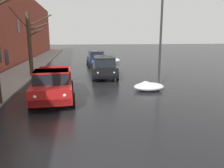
# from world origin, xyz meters

# --- Properties ---
(left_sidewalk_slab) EXTENTS (3.29, 80.00, 0.12)m
(left_sidewalk_slab) POSITION_xyz_m (-6.04, 18.00, 0.06)
(left_sidewalk_slab) COLOR gray
(left_sidewalk_slab) RESTS_ON ground
(snow_bank_along_left_kerb) EXTENTS (2.01, 1.41, 0.75)m
(snow_bank_along_left_kerb) POSITION_xyz_m (4.01, 26.65, 0.32)
(snow_bank_along_left_kerb) COLOR white
(snow_bank_along_left_kerb) RESTS_ON ground
(snow_bank_near_corner_right) EXTENTS (1.99, 1.33, 0.59)m
(snow_bank_near_corner_right) POSITION_xyz_m (3.96, 9.12, 0.27)
(snow_bank_near_corner_right) COLOR white
(snow_bank_near_corner_right) RESTS_ON ground
(snow_bank_far_right_pile) EXTENTS (2.28, 1.03, 0.77)m
(snow_bank_far_right_pile) POSITION_xyz_m (3.90, 24.08, 0.38)
(snow_bank_far_right_pile) COLOR white
(snow_bank_far_right_pile) RESTS_ON ground
(bare_tree_mid_block) EXTENTS (3.62, 2.72, 6.03)m
(bare_tree_mid_block) POSITION_xyz_m (-4.55, 15.94, 3.01)
(bare_tree_mid_block) COLOR #423323
(bare_tree_mid_block) RESTS_ON ground
(pickup_truck_red_approaching_near_lane) EXTENTS (2.42, 5.15, 1.76)m
(pickup_truck_red_approaching_near_lane) POSITION_xyz_m (-1.92, 7.87, 0.88)
(pickup_truck_red_approaching_near_lane) COLOR red
(pickup_truck_red_approaching_near_lane) RESTS_ON ground
(suv_black_parked_kerbside_close) EXTENTS (2.35, 4.91, 1.82)m
(suv_black_parked_kerbside_close) POSITION_xyz_m (1.71, 14.17, 0.99)
(suv_black_parked_kerbside_close) COLOR black
(suv_black_parked_kerbside_close) RESTS_ON ground
(suv_darkblue_parked_kerbside_mid) EXTENTS (2.09, 4.59, 1.82)m
(suv_darkblue_parked_kerbside_mid) POSITION_xyz_m (1.64, 21.94, 0.99)
(suv_darkblue_parked_kerbside_mid) COLOR navy
(suv_darkblue_parked_kerbside_mid) RESTS_ON ground
(street_lamp_post) EXTENTS (0.44, 0.24, 6.61)m
(street_lamp_post) POSITION_xyz_m (4.74, 9.24, 3.67)
(street_lamp_post) COLOR #28282D
(street_lamp_post) RESTS_ON ground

